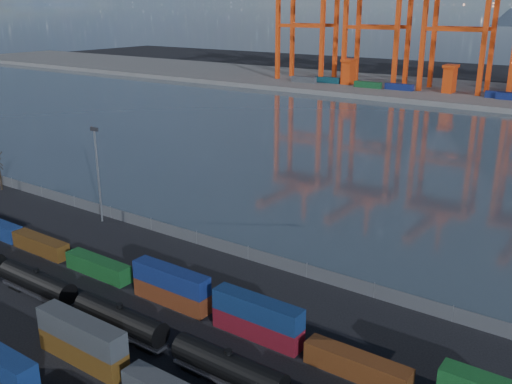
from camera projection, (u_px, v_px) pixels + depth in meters
The scene contains 9 objects.
ground at pixel (98, 348), 62.56m from camera, with size 700.00×700.00×0.00m, color black.
harbor_water at pixel (428, 154), 143.91m from camera, with size 700.00×700.00×0.00m, color #323F48.
container_row_mid at pixel (118, 364), 56.69m from camera, with size 128.79×2.38×5.06m.
container_row_north at pixel (203, 302), 68.44m from camera, with size 141.06×2.28×4.85m.
tanker_string at pixel (76, 300), 68.57m from camera, with size 121.64×2.82×4.04m.
waterfront_fence at pixel (248, 253), 83.94m from camera, with size 160.12×0.12×2.20m.
yard_light_mast at pixel (98, 170), 96.28m from camera, with size 1.60×0.40×16.60m.
quay_containers at pixel (481, 94), 219.01m from camera, with size 172.58×10.99×2.60m.
straddle_carriers at pixel (509, 82), 216.44m from camera, with size 140.00×7.00×11.10m.
Camera 1 is at (45.43, -34.05, 35.85)m, focal length 40.00 mm.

